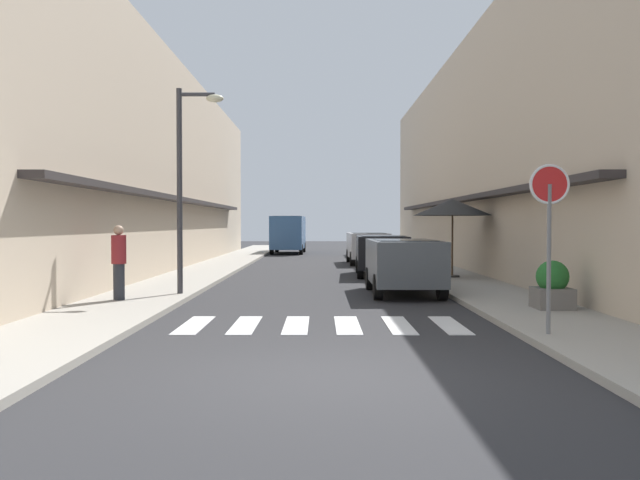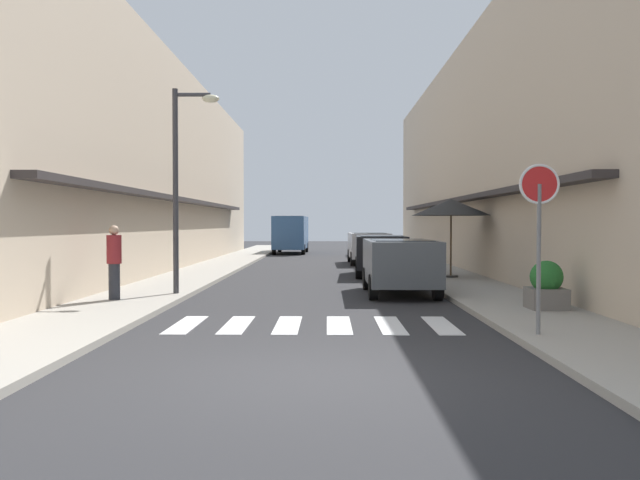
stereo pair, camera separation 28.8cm
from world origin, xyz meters
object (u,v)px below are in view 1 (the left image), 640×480
at_px(delivery_van, 287,231).
at_px(planter_corner, 551,286).
at_px(parked_car_near, 403,260).
at_px(round_street_sign, 548,204).
at_px(parked_car_mid, 380,250).
at_px(parked_car_far, 367,244).
at_px(pedestrian_walking_near, 118,261).
at_px(street_lamp, 186,168).
at_px(cafe_umbrella, 451,207).

distance_m(delivery_van, planter_corner, 28.97).
xyz_separation_m(parked_car_near, planter_corner, (2.62, -3.80, -0.33)).
bearing_deg(round_street_sign, parked_car_mid, 96.21).
bearing_deg(parked_car_far, pedestrian_walking_near, -113.97).
xyz_separation_m(street_lamp, cafe_umbrella, (7.74, 5.10, -0.87)).
relative_size(delivery_van, pedestrian_walking_near, 3.14).
bearing_deg(street_lamp, pedestrian_walking_near, -133.16).
height_order(parked_car_mid, pedestrian_walking_near, pedestrian_walking_near).
bearing_deg(delivery_van, round_street_sign, -79.71).
xyz_separation_m(parked_car_mid, parked_car_far, (0.00, 6.97, 0.00)).
relative_size(delivery_van, street_lamp, 1.05).
distance_m(parked_car_mid, cafe_umbrella, 3.33).
xyz_separation_m(delivery_van, planter_corner, (6.86, -28.13, -0.82)).
bearing_deg(delivery_van, street_lamp, -93.07).
height_order(planter_corner, pedestrian_walking_near, pedestrian_walking_near).
bearing_deg(pedestrian_walking_near, street_lamp, 54.51).
relative_size(parked_car_far, pedestrian_walking_near, 2.48).
relative_size(round_street_sign, pedestrian_walking_near, 1.57).
xyz_separation_m(parked_car_near, street_lamp, (-5.59, -0.83, 2.38)).
distance_m(street_lamp, cafe_umbrella, 9.31).
distance_m(delivery_van, pedestrian_walking_near, 26.70).
xyz_separation_m(parked_car_near, cafe_umbrella, (2.15, 4.27, 1.50)).
xyz_separation_m(cafe_umbrella, pedestrian_walking_near, (-9.05, -6.50, -1.39)).
bearing_deg(parked_car_near, delivery_van, 99.88).
bearing_deg(pedestrian_walking_near, parked_car_near, 25.59).
bearing_deg(parked_car_near, round_street_sign, -78.26).
xyz_separation_m(parked_car_far, round_street_sign, (1.44, -20.23, 1.29)).
xyz_separation_m(delivery_van, round_street_sign, (5.68, -31.28, 0.80)).
bearing_deg(parked_car_far, planter_corner, -81.28).
bearing_deg(round_street_sign, parked_car_near, 101.74).
relative_size(parked_car_mid, delivery_van, 0.76).
bearing_deg(pedestrian_walking_near, round_street_sign, -21.79).
bearing_deg(parked_car_near, cafe_umbrella, 63.24).
height_order(parked_car_far, street_lamp, street_lamp).
bearing_deg(street_lamp, round_street_sign, -41.02).
xyz_separation_m(parked_car_far, planter_corner, (2.62, -17.09, -0.33)).
height_order(round_street_sign, street_lamp, street_lamp).
xyz_separation_m(round_street_sign, pedestrian_walking_near, (-8.34, 4.71, -1.17)).
relative_size(parked_car_far, cafe_umbrella, 1.66).
distance_m(parked_car_far, planter_corner, 17.29).
height_order(round_street_sign, planter_corner, round_street_sign).
height_order(round_street_sign, cafe_umbrella, round_street_sign).
bearing_deg(parked_car_mid, delivery_van, 103.24).
bearing_deg(planter_corner, pedestrian_walking_near, 170.66).
bearing_deg(parked_car_far, delivery_van, 110.99).
relative_size(parked_car_near, pedestrian_walking_near, 2.28).
relative_size(street_lamp, cafe_umbrella, 2.00).
distance_m(round_street_sign, pedestrian_walking_near, 9.66).
distance_m(parked_car_near, pedestrian_walking_near, 7.25).
distance_m(parked_car_near, parked_car_far, 13.29).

